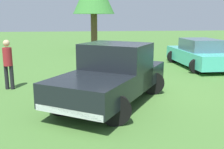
{
  "coord_description": "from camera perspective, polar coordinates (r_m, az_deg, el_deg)",
  "views": [
    {
      "loc": [
        -1.9,
        -8.57,
        2.61
      ],
      "look_at": [
        -0.95,
        -0.78,
        0.9
      ],
      "focal_mm": 42.93,
      "sensor_mm": 36.0,
      "label": 1
    }
  ],
  "objects": [
    {
      "name": "person_bystander",
      "position": [
        10.32,
        -21.29,
        2.6
      ],
      "size": [
        0.38,
        0.38,
        1.8
      ],
      "rotation": [
        0.0,
        0.0,
        1.37
      ],
      "color": "black",
      "rests_on": "ground_plane"
    },
    {
      "name": "sedan_near",
      "position": [
        14.64,
        17.9,
        4.17
      ],
      "size": [
        2.24,
        4.65,
        1.49
      ],
      "rotation": [
        0.0,
        0.0,
        1.58
      ],
      "color": "black",
      "rests_on": "ground_plane"
    },
    {
      "name": "ground_plane",
      "position": [
        9.16,
        5.35,
        -4.33
      ],
      "size": [
        80.0,
        80.0,
        0.0
      ],
      "primitive_type": "plane",
      "color": "#477533"
    },
    {
      "name": "pickup_truck",
      "position": [
        8.14,
        0.37,
        0.41
      ],
      "size": [
        4.14,
        4.98,
        1.81
      ],
      "rotation": [
        0.0,
        0.0,
        4.14
      ],
      "color": "black",
      "rests_on": "ground_plane"
    }
  ]
}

